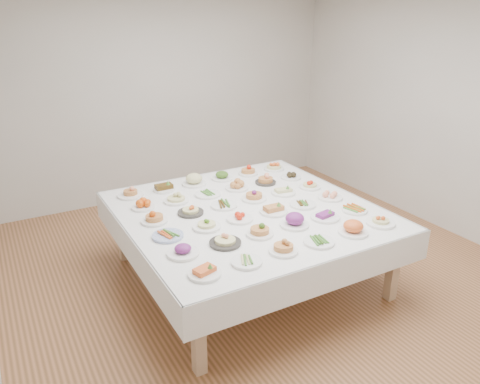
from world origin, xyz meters
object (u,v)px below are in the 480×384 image
dish_18 (154,215)px  dish_0 (204,270)px  display_table (248,216)px  dish_35 (274,165)px

dish_18 → dish_0: bearing=-89.5°
display_table → dish_35: 1.25m
dish_18 → dish_35: dish_18 is taller
display_table → dish_18: size_ratio=9.80×
dish_18 → dish_35: 1.89m
display_table → dish_35: bearing=45.2°
display_table → dish_0: dish_0 is taller
display_table → dish_35: size_ratio=9.38×
dish_18 → display_table: bearing=-10.8°
dish_0 → dish_35: (1.74, 1.76, 0.02)m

